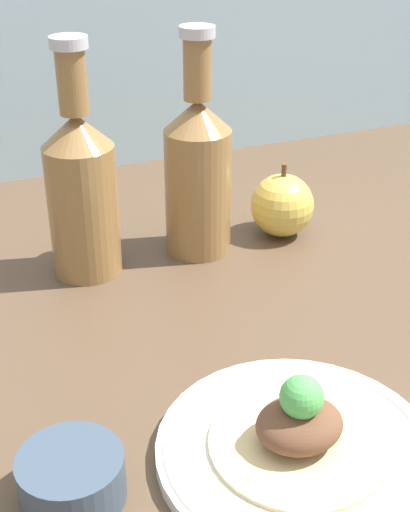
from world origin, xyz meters
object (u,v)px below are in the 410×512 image
at_px(plated_food, 299,426).
at_px(plate, 297,449).
at_px(cider_bottle_left, 82,188).
at_px(cider_bottle_right, 196,171).
at_px(apple, 282,205).
at_px(dipping_bowl, 72,478).

bearing_deg(plated_food, plate, 0.00).
xyz_separation_m(plate, plated_food, (-0.00, 0.00, 0.02)).
height_order(cider_bottle_left, cider_bottle_right, same).
bearing_deg(plate, cider_bottle_left, 102.35).
relative_size(plate, apple, 2.37).
relative_size(plate, cider_bottle_left, 0.85).
bearing_deg(plated_food, cider_bottle_right, 80.93).
xyz_separation_m(plated_food, dipping_bowl, (-0.18, 0.03, -0.01)).
bearing_deg(plate, plated_food, 180.00).
bearing_deg(cider_bottle_left, plate, -77.65).
distance_m(plated_food, cider_bottle_left, 0.38).
relative_size(cider_bottle_right, apple, 2.80).
height_order(plated_food, apple, apple).
bearing_deg(apple, cider_bottle_left, 179.36).
relative_size(cider_bottle_left, apple, 2.80).
bearing_deg(plate, apple, 64.18).
distance_m(plate, cider_bottle_right, 0.38).
xyz_separation_m(cider_bottle_left, apple, (0.25, -0.00, -0.06)).
bearing_deg(cider_bottle_right, cider_bottle_left, 180.00).
relative_size(plate, plated_food, 1.59).
xyz_separation_m(cider_bottle_right, apple, (0.12, -0.00, -0.06)).
relative_size(plate, dipping_bowl, 2.83).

